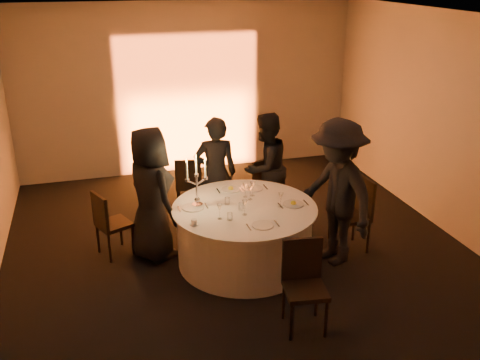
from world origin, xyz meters
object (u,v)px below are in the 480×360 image
object	(u,v)px
chair_back_left	(189,182)
candelabra	(197,188)
banquet_table	(244,235)
chair_right	(356,210)
chair_left	(108,221)
chair_back_right	(259,184)
guest_left	(151,194)
guest_back_left	(216,174)
guest_back_right	(265,167)
coffee_cup	(194,222)
guest_right	(337,193)
chair_front	(304,279)

from	to	relation	value
chair_back_left	candelabra	bearing A→B (deg)	95.62
banquet_table	chair_right	world-z (taller)	chair_right
banquet_table	chair_left	size ratio (longest dim) A/B	2.03
chair_back_right	chair_left	bearing A→B (deg)	-8.87
chair_right	guest_left	world-z (taller)	guest_left
guest_left	guest_back_left	bearing A→B (deg)	-83.19
chair_back_right	guest_back_right	xyz separation A→B (m)	(0.08, -0.07, 0.28)
guest_back_left	coffee_cup	bearing A→B (deg)	72.49
banquet_table	chair_back_left	world-z (taller)	chair_back_left
guest_back_right	guest_right	world-z (taller)	guest_right
banquet_table	guest_left	distance (m)	1.28
guest_back_left	chair_right	bearing A→B (deg)	151.53
chair_right	chair_front	distance (m)	1.85
chair_left	chair_front	size ratio (longest dim) A/B	0.92
chair_right	chair_front	world-z (taller)	chair_right
guest_back_right	coffee_cup	size ratio (longest dim) A/B	14.73
chair_back_right	chair_right	size ratio (longest dim) A/B	0.95
chair_left	candelabra	bearing A→B (deg)	-135.38
chair_right	chair_front	xyz separation A→B (m)	(-1.28, -1.33, -0.02)
chair_right	banquet_table	bearing A→B (deg)	-94.97
chair_back_right	guest_right	size ratio (longest dim) A/B	0.50
chair_front	guest_back_left	size ratio (longest dim) A/B	0.58
guest_back_left	guest_right	size ratio (longest dim) A/B	0.88
chair_back_left	coffee_cup	distance (m)	2.00
chair_back_right	candelabra	xyz separation A→B (m)	(-1.13, -1.00, 0.47)
coffee_cup	candelabra	xyz separation A→B (m)	(0.14, 0.50, 0.21)
guest_left	chair_left	bearing A→B (deg)	49.11
chair_back_left	guest_back_left	xyz separation A→B (m)	(0.28, -0.61, 0.33)
chair_left	guest_right	distance (m)	2.91
banquet_table	guest_back_left	xyz separation A→B (m)	(-0.11, 1.05, 0.44)
banquet_table	chair_right	distance (m)	1.52
chair_left	guest_right	bearing A→B (deg)	-131.75
coffee_cup	guest_left	bearing A→B (deg)	116.82
banquet_table	coffee_cup	xyz separation A→B (m)	(-0.69, -0.30, 0.42)
chair_back_right	guest_right	distance (m)	1.62
guest_left	guest_back_left	world-z (taller)	guest_left
banquet_table	coffee_cup	bearing A→B (deg)	-156.80
guest_right	candelabra	xyz separation A→B (m)	(-1.65, 0.47, 0.07)
banquet_table	chair_left	distance (m)	1.75
chair_front	chair_right	bearing A→B (deg)	54.13
chair_front	coffee_cup	world-z (taller)	chair_front
chair_back_left	chair_back_right	xyz separation A→B (m)	(0.96, -0.45, 0.04)
guest_back_left	coffee_cup	world-z (taller)	guest_back_left
guest_left	banquet_table	bearing A→B (deg)	-137.29
chair_back_left	guest_right	world-z (taller)	guest_right
guest_back_right	guest_right	xyz separation A→B (m)	(0.45, -1.40, 0.13)
guest_back_right	chair_back_right	bearing A→B (deg)	-74.04
guest_back_right	guest_right	size ratio (longest dim) A/B	0.86
chair_front	guest_back_right	distance (m)	2.57
guest_right	candelabra	distance (m)	1.72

